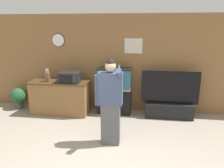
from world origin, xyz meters
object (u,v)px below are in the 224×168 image
object	(u,v)px
counter_island	(60,97)
microwave	(70,77)
potted_plant	(19,97)
person_standing	(110,101)
aquarium_on_stand	(114,91)
knife_block	(47,77)
tv_on_stand	(169,104)

from	to	relation	value
counter_island	microwave	xyz separation A→B (m)	(0.31, -0.04, 0.57)
microwave	potted_plant	xyz separation A→B (m)	(-1.63, 0.22, -0.67)
person_standing	potted_plant	bearing A→B (deg)	151.81
potted_plant	aquarium_on_stand	bearing A→B (deg)	1.43
microwave	aquarium_on_stand	world-z (taller)	aquarium_on_stand
counter_island	microwave	world-z (taller)	microwave
microwave	potted_plant	world-z (taller)	microwave
counter_island	potted_plant	world-z (taller)	counter_island
knife_block	person_standing	size ratio (longest dim) A/B	0.20
counter_island	aquarium_on_stand	distance (m)	1.46
aquarium_on_stand	tv_on_stand	distance (m)	1.46
microwave	knife_block	world-z (taller)	knife_block
counter_island	knife_block	bearing A→B (deg)	-168.72
counter_island	person_standing	size ratio (longest dim) A/B	0.90
microwave	potted_plant	bearing A→B (deg)	172.46
person_standing	tv_on_stand	bearing A→B (deg)	49.59
aquarium_on_stand	person_standing	size ratio (longest dim) A/B	0.72
tv_on_stand	potted_plant	distance (m)	4.18
person_standing	potted_plant	xyz separation A→B (m)	(-2.88, 1.55, -0.55)
knife_block	potted_plant	size ratio (longest dim) A/B	0.59
knife_block	aquarium_on_stand	bearing A→B (deg)	9.95
aquarium_on_stand	tv_on_stand	size ratio (longest dim) A/B	0.85
person_standing	potted_plant	size ratio (longest dim) A/B	2.91
counter_island	tv_on_stand	xyz separation A→B (m)	(2.86, 0.15, -0.09)
microwave	potted_plant	size ratio (longest dim) A/B	0.89
counter_island	potted_plant	xyz separation A→B (m)	(-1.32, 0.18, -0.10)
microwave	aquarium_on_stand	distance (m)	1.22
knife_block	person_standing	distance (m)	2.28
aquarium_on_stand	person_standing	distance (m)	1.64
aquarium_on_stand	potted_plant	distance (m)	2.76
aquarium_on_stand	knife_block	bearing A→B (deg)	-170.05
knife_block	potted_plant	xyz separation A→B (m)	(-1.03, 0.23, -0.67)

